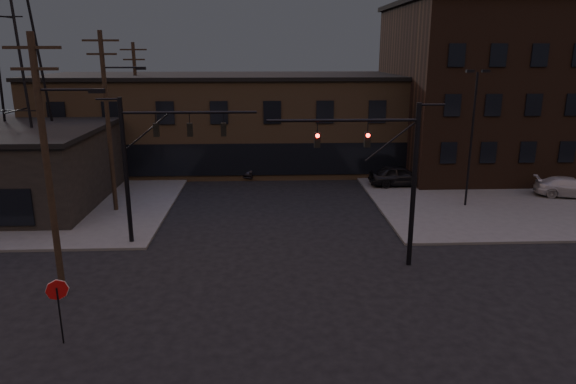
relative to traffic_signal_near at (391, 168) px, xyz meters
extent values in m
plane|color=black|center=(-5.36, -4.50, -4.93)|extent=(140.00, 140.00, 0.00)
cube|color=#474744|center=(16.64, 17.50, -4.86)|extent=(30.00, 30.00, 0.15)
cube|color=brown|center=(-5.36, 23.50, -0.93)|extent=(40.00, 12.00, 8.00)
cube|color=black|center=(16.64, 21.50, 2.07)|extent=(22.00, 16.00, 14.00)
cylinder|color=black|center=(1.14, 0.00, -0.93)|extent=(0.24, 0.24, 8.00)
cylinder|color=black|center=(-2.36, 0.00, 2.27)|extent=(7.00, 0.14, 0.14)
cube|color=#FF140C|center=(-1.19, 0.00, 1.37)|extent=(0.28, 0.22, 0.70)
cube|color=#FF140C|center=(-3.52, 0.00, 1.37)|extent=(0.28, 0.22, 0.70)
cylinder|color=black|center=(-13.36, 3.50, -0.93)|extent=(0.24, 0.24, 8.00)
cylinder|color=black|center=(-9.86, 3.50, 2.27)|extent=(7.00, 0.14, 0.14)
cube|color=black|center=(-11.61, 3.50, 1.37)|extent=(0.28, 0.22, 0.70)
cube|color=black|center=(-9.86, 3.50, 1.37)|extent=(0.28, 0.22, 0.70)
cube|color=black|center=(-8.11, 3.50, 1.37)|extent=(0.28, 0.22, 0.70)
cylinder|color=black|center=(-13.36, -6.50, -3.83)|extent=(0.06, 0.06, 2.20)
cylinder|color=maroon|center=(-13.36, -6.48, -2.83)|extent=(0.72, 0.33, 0.76)
cylinder|color=black|center=(-14.86, -2.50, 0.57)|extent=(0.28, 0.28, 11.00)
cube|color=black|center=(-14.86, -2.50, 5.47)|extent=(2.20, 0.12, 0.12)
cube|color=black|center=(-14.86, -2.50, 4.67)|extent=(1.80, 0.12, 0.12)
cube|color=black|center=(-12.56, -2.50, 3.82)|extent=(0.60, 0.25, 0.18)
cylinder|color=black|center=(-15.86, 9.50, 0.82)|extent=(0.28, 0.28, 11.50)
cube|color=black|center=(-15.86, 9.50, 5.97)|extent=(2.20, 0.12, 0.12)
cube|color=black|center=(-15.86, 9.50, 5.17)|extent=(1.80, 0.12, 0.12)
cube|color=black|center=(-13.56, 9.50, 4.32)|extent=(0.60, 0.25, 0.18)
cylinder|color=black|center=(-16.86, 21.50, 0.57)|extent=(0.28, 0.28, 11.00)
cube|color=black|center=(-16.86, 21.50, 5.47)|extent=(2.20, 0.12, 0.12)
cube|color=black|center=(-16.86, 21.50, 4.67)|extent=(1.80, 0.12, 0.12)
cylinder|color=black|center=(7.64, 9.50, -0.43)|extent=(0.14, 0.14, 9.00)
cube|color=black|center=(7.14, 9.50, 4.12)|extent=(0.50, 0.28, 0.18)
cube|color=black|center=(8.14, 9.50, 4.12)|extent=(0.50, 0.28, 0.18)
cylinder|color=black|center=(13.64, 14.50, -0.43)|extent=(0.14, 0.14, 9.00)
cube|color=black|center=(13.14, 14.50, 4.12)|extent=(0.50, 0.28, 0.18)
cube|color=black|center=(14.14, 14.50, 4.12)|extent=(0.50, 0.28, 0.18)
imported|color=black|center=(4.47, 14.94, -3.98)|extent=(4.77, 2.08, 1.60)
imported|color=#A5A5A7|center=(15.92, 11.24, -4.09)|extent=(5.12, 3.23, 1.38)
imported|color=black|center=(-6.88, 19.66, -4.15)|extent=(3.48, 5.01, 1.57)
camera|label=1|loc=(-5.92, -23.39, 5.32)|focal=32.00mm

